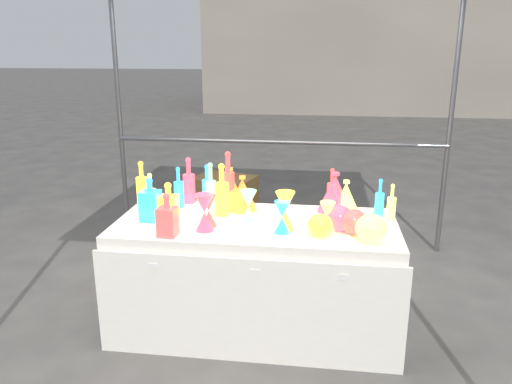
# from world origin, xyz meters

# --- Properties ---
(ground) EXTENTS (80.00, 80.00, 0.00)m
(ground) POSITION_xyz_m (0.00, 0.00, 0.00)
(ground) COLOR slate
(ground) RESTS_ON ground
(display_table) EXTENTS (1.84, 0.83, 0.75)m
(display_table) POSITION_xyz_m (0.00, -0.01, 0.37)
(display_table) COLOR white
(display_table) RESTS_ON ground
(background_building) EXTENTS (14.00, 6.00, 6.00)m
(background_building) POSITION_xyz_m (4.00, 14.00, 3.00)
(background_building) COLOR #A29987
(background_building) RESTS_ON ground
(cardboard_box_closed) EXTENTS (0.74, 0.62, 0.46)m
(cardboard_box_closed) POSITION_xyz_m (-0.65, 2.21, 0.23)
(cardboard_box_closed) COLOR olive
(cardboard_box_closed) RESTS_ON ground
(cardboard_box_flat) EXTENTS (0.85, 0.76, 0.06)m
(cardboard_box_flat) POSITION_xyz_m (-0.12, 2.29, 0.03)
(cardboard_box_flat) COLOR olive
(cardboard_box_flat) RESTS_ON ground
(bottle_0) EXTENTS (0.11, 0.11, 0.32)m
(bottle_0) POSITION_xyz_m (-0.85, 0.26, 0.91)
(bottle_0) COLOR red
(bottle_0) RESTS_ON display_table
(bottle_1) EXTENTS (0.07, 0.07, 0.30)m
(bottle_1) POSITION_xyz_m (-0.38, 0.29, 0.90)
(bottle_1) COLOR #188721
(bottle_1) RESTS_ON display_table
(bottle_2) EXTENTS (0.09, 0.09, 0.40)m
(bottle_2) POSITION_xyz_m (-0.23, 0.26, 0.95)
(bottle_2) COLOR #D56116
(bottle_2) RESTS_ON display_table
(bottle_3) EXTENTS (0.11, 0.11, 0.33)m
(bottle_3) POSITION_xyz_m (-0.53, 0.35, 0.92)
(bottle_3) COLOR #1B239F
(bottle_3) RESTS_ON display_table
(bottle_4) EXTENTS (0.08, 0.08, 0.29)m
(bottle_4) POSITION_xyz_m (-0.70, 0.02, 0.90)
(bottle_4) COLOR #166E8B
(bottle_4) RESTS_ON display_table
(bottle_5) EXTENTS (0.09, 0.09, 0.35)m
(bottle_5) POSITION_xyz_m (-0.33, 0.14, 0.92)
(bottle_5) COLOR #BE267F
(bottle_5) RESTS_ON display_table
(bottle_6) EXTENTS (0.10, 0.10, 0.35)m
(bottle_6) POSITION_xyz_m (-0.24, 0.10, 0.93)
(bottle_6) COLOR red
(bottle_6) RESTS_ON display_table
(bottle_7) EXTENTS (0.09, 0.09, 0.29)m
(bottle_7) POSITION_xyz_m (-0.57, 0.24, 0.89)
(bottle_7) COLOR #188721
(bottle_7) RESTS_ON display_table
(decanter_0) EXTENTS (0.11, 0.11, 0.27)m
(decanter_0) POSITION_xyz_m (-0.55, -0.08, 0.88)
(decanter_0) COLOR red
(decanter_0) RESTS_ON display_table
(decanter_1) EXTENTS (0.11, 0.11, 0.26)m
(decanter_1) POSITION_xyz_m (-0.49, -0.31, 0.88)
(decanter_1) COLOR #D56116
(decanter_1) RESTS_ON display_table
(decanter_2) EXTENTS (0.13, 0.13, 0.29)m
(decanter_2) POSITION_xyz_m (-0.68, -0.06, 0.89)
(decanter_2) COLOR #188721
(decanter_2) RESTS_ON display_table
(hourglass_0) EXTENTS (0.13, 0.13, 0.20)m
(hourglass_0) POSITION_xyz_m (-0.28, -0.11, 0.85)
(hourglass_0) COLOR #D56116
(hourglass_0) RESTS_ON display_table
(hourglass_1) EXTENTS (0.15, 0.15, 0.23)m
(hourglass_1) POSITION_xyz_m (-0.29, -0.19, 0.87)
(hourglass_1) COLOR #1B239F
(hourglass_1) RESTS_ON display_table
(hourglass_2) EXTENTS (0.10, 0.10, 0.19)m
(hourglass_2) POSITION_xyz_m (0.45, -0.12, 0.84)
(hourglass_2) COLOR #166E8B
(hourglass_2) RESTS_ON display_table
(hourglass_3) EXTENTS (0.13, 0.13, 0.21)m
(hourglass_3) POSITION_xyz_m (-0.05, -0.02, 0.86)
(hourglass_3) COLOR #BE267F
(hourglass_3) RESTS_ON display_table
(hourglass_4) EXTENTS (0.14, 0.14, 0.24)m
(hourglass_4) POSITION_xyz_m (0.19, -0.11, 0.87)
(hourglass_4) COLOR red
(hourglass_4) RESTS_ON display_table
(hourglass_5) EXTENTS (0.12, 0.12, 0.20)m
(hourglass_5) POSITION_xyz_m (0.18, -0.17, 0.85)
(hourglass_5) COLOR #188721
(hourglass_5) RESTS_ON display_table
(globe_0) EXTENTS (0.19, 0.19, 0.12)m
(globe_0) POSITION_xyz_m (0.41, -0.19, 0.81)
(globe_0) COLOR red
(globe_0) RESTS_ON display_table
(globe_1) EXTENTS (0.20, 0.20, 0.15)m
(globe_1) POSITION_xyz_m (0.70, -0.26, 0.82)
(globe_1) COLOR #166E8B
(globe_1) RESTS_ON display_table
(globe_2) EXTENTS (0.20, 0.20, 0.13)m
(globe_2) POSITION_xyz_m (0.61, -0.12, 0.82)
(globe_2) COLOR #D56116
(globe_2) RESTS_ON display_table
(globe_3) EXTENTS (0.23, 0.23, 0.14)m
(globe_3) POSITION_xyz_m (0.52, -0.09, 0.82)
(globe_3) COLOR #1B239F
(globe_3) RESTS_ON display_table
(lampshade_0) EXTENTS (0.31, 0.31, 0.28)m
(lampshade_0) POSITION_xyz_m (-0.23, 0.28, 0.89)
(lampshade_0) COLOR gold
(lampshade_0) RESTS_ON display_table
(lampshade_1) EXTENTS (0.21, 0.21, 0.24)m
(lampshade_1) POSITION_xyz_m (-0.12, 0.23, 0.87)
(lampshade_1) COLOR gold
(lampshade_1) RESTS_ON display_table
(lampshade_2) EXTENTS (0.30, 0.30, 0.27)m
(lampshade_2) POSITION_xyz_m (0.50, 0.28, 0.89)
(lampshade_2) COLOR #1B239F
(lampshade_2) RESTS_ON display_table
(lampshade_3) EXTENTS (0.25, 0.25, 0.23)m
(lampshade_3) POSITION_xyz_m (0.57, 0.26, 0.86)
(lampshade_3) COLOR #166E8B
(lampshade_3) RESTS_ON display_table
(bottle_8) EXTENTS (0.07, 0.07, 0.27)m
(bottle_8) POSITION_xyz_m (0.79, 0.19, 0.88)
(bottle_8) COLOR #188721
(bottle_8) RESTS_ON display_table
(bottle_9) EXTENTS (0.08, 0.08, 0.29)m
(bottle_9) POSITION_xyz_m (0.48, 0.32, 0.90)
(bottle_9) COLOR #D56116
(bottle_9) RESTS_ON display_table
(bottle_10) EXTENTS (0.07, 0.07, 0.27)m
(bottle_10) POSITION_xyz_m (0.49, 0.01, 0.89)
(bottle_10) COLOR #1B239F
(bottle_10) RESTS_ON display_table
(bottle_11) EXTENTS (0.07, 0.07, 0.25)m
(bottle_11) POSITION_xyz_m (0.86, 0.13, 0.87)
(bottle_11) COLOR #166E8B
(bottle_11) RESTS_ON display_table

